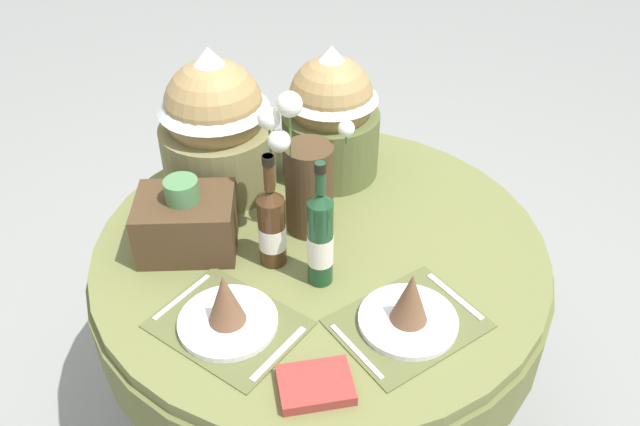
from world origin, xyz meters
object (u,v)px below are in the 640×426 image
wine_bottle_centre (320,238)px  place_setting_right (409,310)px  dining_table (320,280)px  gift_tub_back_centre (331,109)px  wine_bottle_left (272,226)px  flower_vase (307,180)px  place_setting_left (227,312)px  book_on_table (315,385)px  gift_tub_back_left (215,117)px  woven_basket_side_left (186,223)px

wine_bottle_centre → place_setting_right: bearing=-38.7°
dining_table → gift_tub_back_centre: (0.05, 0.36, 0.36)m
wine_bottle_left → flower_vase: bearing=55.4°
dining_table → place_setting_left: 0.42m
book_on_table → gift_tub_back_left: 0.86m
book_on_table → gift_tub_back_centre: 0.88m
dining_table → gift_tub_back_centre: gift_tub_back_centre is taller
place_setting_left → wine_bottle_left: size_ratio=1.29×
gift_tub_back_left → book_on_table: bearing=-71.6°
dining_table → gift_tub_back_left: bearing=134.5°
book_on_table → gift_tub_back_centre: gift_tub_back_centre is taller
place_setting_right → wine_bottle_centre: bearing=141.3°
book_on_table → place_setting_right: bearing=30.0°
dining_table → book_on_table: book_on_table is taller
place_setting_right → flower_vase: (-0.23, 0.38, 0.12)m
place_setting_right → gift_tub_back_centre: 0.70m
gift_tub_back_left → gift_tub_back_centre: gift_tub_back_left is taller
flower_vase → wine_bottle_centre: bearing=-82.5°
wine_bottle_left → gift_tub_back_centre: gift_tub_back_centre is taller
dining_table → wine_bottle_centre: 0.31m
place_setting_right → wine_bottle_centre: 0.28m
wine_bottle_left → wine_bottle_centre: bearing=-32.7°
place_setting_left → gift_tub_back_centre: (0.28, 0.65, 0.17)m
flower_vase → book_on_table: size_ratio=2.79×
wine_bottle_centre → book_on_table: (-0.02, -0.34, -0.13)m
place_setting_left → gift_tub_back_left: 0.63m
dining_table → place_setting_right: size_ratio=2.97×
flower_vase → gift_tub_back_left: (-0.26, 0.23, 0.07)m
woven_basket_side_left → wine_bottle_centre: bearing=-21.9°
place_setting_right → gift_tub_back_centre: size_ratio=1.02×
wine_bottle_centre → gift_tub_back_left: (-0.29, 0.44, 0.09)m
dining_table → place_setting_left: (-0.23, -0.30, 0.19)m
wine_bottle_centre → gift_tub_back_left: 0.54m
place_setting_right → wine_bottle_centre: wine_bottle_centre is taller
gift_tub_back_centre → woven_basket_side_left: gift_tub_back_centre is taller
book_on_table → dining_table: bearing=78.0°
wine_bottle_left → wine_bottle_centre: 0.15m
woven_basket_side_left → place_setting_right: bearing=-28.7°
wine_bottle_centre → gift_tub_back_left: bearing=122.9°
dining_table → wine_bottle_centre: wine_bottle_centre is taller
flower_vase → book_on_table: bearing=-89.6°
gift_tub_back_left → woven_basket_side_left: bearing=-102.0°
dining_table → place_setting_right: 0.41m
book_on_table → gift_tub_back_centre: size_ratio=0.38×
wine_bottle_left → place_setting_right: bearing=-36.6°
wine_bottle_centre → book_on_table: size_ratio=2.24×
place_setting_left → book_on_table: (0.20, -0.19, -0.03)m
flower_vase → wine_bottle_centre: flower_vase is taller
wine_bottle_left → woven_basket_side_left: wine_bottle_left is taller
wine_bottle_centre → book_on_table: 0.37m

